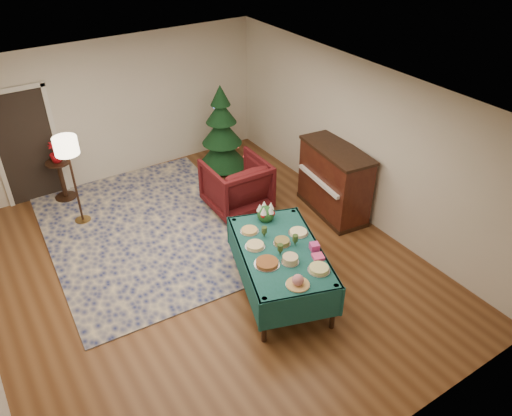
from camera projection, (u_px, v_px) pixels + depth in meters
room_shell at (198, 194)px, 6.92m from camera, size 7.00×7.00×7.00m
doorway at (26, 145)px, 8.76m from camera, size 1.08×0.04×2.16m
rug at (149, 229)px, 8.49m from camera, size 3.43×4.37×0.02m
buffet_table at (280, 258)px, 6.93m from camera, size 1.67×2.17×0.75m
platter_0 at (298, 281)px, 6.21m from camera, size 0.31×0.31×0.16m
platter_1 at (319, 269)px, 6.46m from camera, size 0.30×0.30×0.06m
platter_2 at (267, 263)px, 6.57m from camera, size 0.35×0.35×0.05m
platter_3 at (290, 259)px, 6.59m from camera, size 0.24×0.24×0.10m
platter_4 at (255, 245)px, 6.88m from camera, size 0.28×0.28×0.05m
platter_5 at (282, 242)px, 6.94m from camera, size 0.25×0.25×0.07m
platter_6 at (298, 232)px, 7.15m from camera, size 0.29×0.29×0.04m
platter_7 at (249, 230)px, 7.19m from camera, size 0.27×0.27×0.04m
goblet_0 at (264, 232)px, 7.03m from camera, size 0.08×0.08×0.17m
goblet_1 at (295, 240)px, 6.87m from camera, size 0.08×0.08×0.17m
goblet_2 at (280, 249)px, 6.70m from camera, size 0.08×0.08×0.17m
napkin_stack at (318, 257)px, 6.69m from camera, size 0.19×0.19×0.04m
gift_box at (314, 247)px, 6.82m from camera, size 0.15×0.15×0.10m
centerpiece at (266, 212)px, 7.38m from camera, size 0.27×0.27×0.31m
armchair at (236, 183)px, 8.79m from camera, size 1.03×0.97×1.04m
floor_lamp at (67, 151)px, 7.97m from camera, size 0.39×0.39×1.60m
side_table at (62, 181)px, 9.14m from camera, size 0.43×0.43×0.77m
potted_plant at (56, 156)px, 8.86m from camera, size 0.22×0.38×0.22m
christmas_tree at (222, 132)px, 9.88m from camera, size 1.22×1.22×1.78m
piano at (334, 181)px, 8.65m from camera, size 0.84×1.51×1.25m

